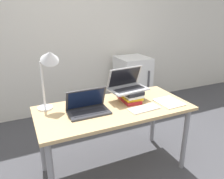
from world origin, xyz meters
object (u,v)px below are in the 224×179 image
(laptop_left, at_px, (88,108))
(book_stack, at_px, (130,95))
(laptop_on_books, at_px, (127,85))
(wireless_keyboard, at_px, (144,109))
(mini_fridge, at_px, (132,83))
(mouse, at_px, (167,104))
(notepad, at_px, (169,102))
(desk_lamp, at_px, (49,63))

(laptop_left, distance_m, book_stack, 0.49)
(book_stack, bearing_deg, laptop_on_books, 120.96)
(laptop_left, xyz_separation_m, wireless_keyboard, (0.49, -0.16, -0.04))
(laptop_on_books, distance_m, mini_fridge, 1.42)
(laptop_on_books, distance_m, mouse, 0.43)
(book_stack, distance_m, wireless_keyboard, 0.25)
(notepad, xyz_separation_m, mini_fridge, (0.38, 1.39, -0.28))
(laptop_left, bearing_deg, book_stack, 10.02)
(laptop_left, xyz_separation_m, book_stack, (0.48, 0.08, 0.01))
(desk_lamp, bearing_deg, laptop_left, -37.51)
(laptop_on_books, bearing_deg, desk_lamp, 173.02)
(book_stack, distance_m, desk_lamp, 0.84)
(mouse, bearing_deg, laptop_left, 166.59)
(mini_fridge, bearing_deg, laptop_on_books, -122.19)
(laptop_on_books, relative_size, wireless_keyboard, 1.34)
(wireless_keyboard, bearing_deg, desk_lamp, 154.49)
(laptop_left, distance_m, laptop_on_books, 0.49)
(laptop_left, xyz_separation_m, mini_fridge, (1.18, 1.26, -0.32))
(mouse, xyz_separation_m, notepad, (0.06, 0.05, -0.01))
(laptop_on_books, height_order, desk_lamp, desk_lamp)
(laptop_on_books, relative_size, mini_fridge, 0.46)
(book_stack, bearing_deg, wireless_keyboard, -86.67)
(notepad, xyz_separation_m, desk_lamp, (-1.07, 0.33, 0.43))
(laptop_left, bearing_deg, laptop_on_books, 14.38)
(mouse, height_order, mini_fridge, mini_fridge)
(book_stack, height_order, laptop_on_books, laptop_on_books)
(mouse, bearing_deg, book_stack, 134.79)
(book_stack, distance_m, notepad, 0.39)
(laptop_left, distance_m, notepad, 0.81)
(laptop_left, distance_m, mini_fridge, 1.75)
(desk_lamp, bearing_deg, notepad, -17.41)
(notepad, bearing_deg, laptop_left, 170.87)
(mini_fridge, bearing_deg, notepad, -105.26)
(book_stack, bearing_deg, laptop_left, -169.98)
(laptop_left, bearing_deg, mouse, -13.41)
(wireless_keyboard, bearing_deg, notepad, 5.25)
(laptop_left, height_order, wireless_keyboard, laptop_left)
(book_stack, height_order, wireless_keyboard, book_stack)
(mouse, relative_size, desk_lamp, 0.17)
(laptop_left, bearing_deg, desk_lamp, 142.49)
(book_stack, xyz_separation_m, mouse, (0.26, -0.26, -0.04))
(desk_lamp, bearing_deg, mouse, -20.81)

